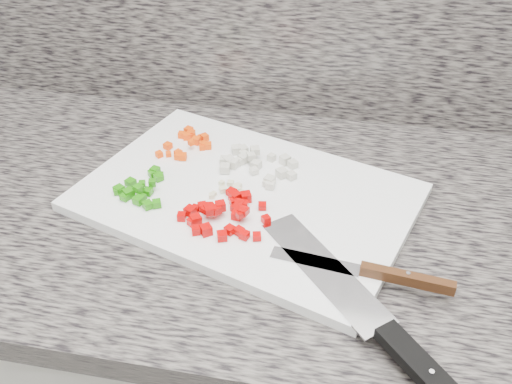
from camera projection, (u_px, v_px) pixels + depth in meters
countertop at (314, 221)px, 0.90m from camera, size 3.96×0.64×0.04m
cutting_board at (246, 197)px, 0.90m from camera, size 0.58×0.47×0.02m
carrot_pile at (188, 143)px, 1.00m from camera, size 0.09×0.10×0.02m
onion_pile at (252, 163)px, 0.95m from camera, size 0.13×0.11×0.02m
green_pepper_pile at (141, 188)px, 0.89m from camera, size 0.09×0.10×0.02m
red_pepper_pile at (223, 213)px, 0.84m from camera, size 0.14×0.12×0.02m
garlic_pile at (231, 189)px, 0.89m from camera, size 0.05×0.05×0.01m
chef_knife at (389, 335)px, 0.67m from camera, size 0.29×0.32×0.02m
paring_knife at (383, 274)px, 0.75m from camera, size 0.24×0.05×0.02m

